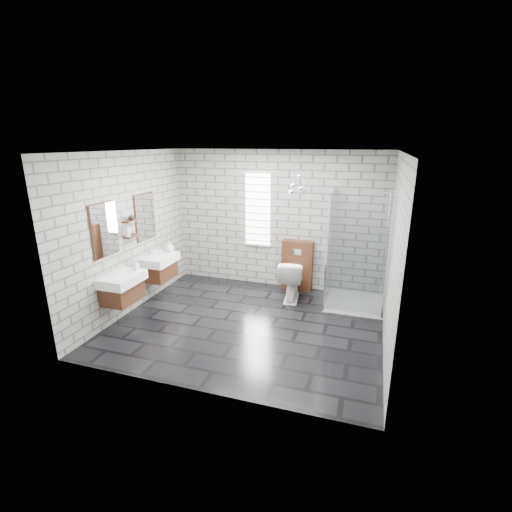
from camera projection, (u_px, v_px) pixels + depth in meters
The scene contains 20 objects.
floor at pixel (248, 324), 6.05m from camera, with size 4.20×3.60×0.02m, color black.
ceiling at pixel (247, 151), 5.24m from camera, with size 4.20×3.60×0.02m, color white.
wall_back at pixel (277, 220), 7.29m from camera, with size 4.20×0.02×2.70m, color gray.
wall_front at pixel (192, 285), 4.00m from camera, with size 4.20×0.02×2.70m, color gray.
wall_left at pixel (130, 233), 6.26m from camera, with size 0.02×3.60×2.70m, color gray.
wall_right at pixel (394, 256), 5.03m from camera, with size 0.02×3.60×2.70m, color gray.
vanity_left at pixel (120, 280), 5.82m from camera, with size 0.47×0.70×1.57m.
vanity_right at pixel (158, 260), 6.79m from camera, with size 0.47×0.70×1.57m.
shelf_lower at pixel (132, 236), 6.20m from camera, with size 0.14×0.30×0.03m, color #432414.
shelf_upper at pixel (130, 221), 6.13m from camera, with size 0.14×0.30×0.03m, color #432414.
window at pixel (258, 210), 7.32m from camera, with size 0.56×0.05×1.48m.
cistern_panel at pixel (297, 265), 7.31m from camera, with size 0.60×0.20×1.00m, color #432414.
flush_plate at pixel (297, 252), 7.13m from camera, with size 0.18×0.01×0.12m, color silver.
shower_enclosure at pixel (350, 280), 6.53m from camera, with size 1.00×1.00×2.03m.
pendant_cluster at pixel (298, 186), 6.53m from camera, with size 0.28×0.25×0.75m.
toilet at pixel (291, 279), 6.88m from camera, with size 0.43×0.75×0.77m, color white.
soap_bottle_a at pixel (136, 265), 5.96m from camera, with size 0.08×0.08×0.17m, color #B2B2B2.
soap_bottle_b at pixel (170, 246), 6.97m from camera, with size 0.15×0.15×0.19m, color #B2B2B2.
soap_bottle_c at pixel (128, 230), 6.06m from camera, with size 0.08×0.08×0.22m, color #B2B2B2.
vase at pixel (131, 217), 6.12m from camera, with size 0.09×0.09×0.10m, color #B2B2B2.
Camera 1 is at (1.80, -5.14, 2.84)m, focal length 26.00 mm.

